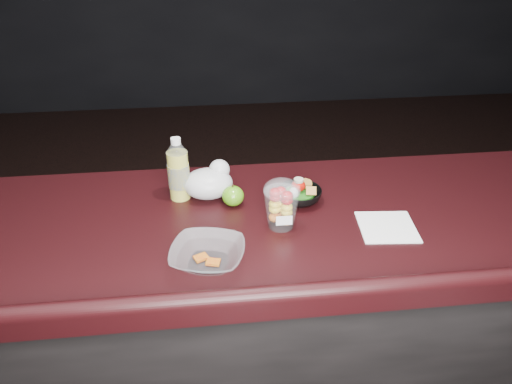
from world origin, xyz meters
TOP-DOWN VIEW (x-y plane):
  - counter at (0.00, 0.30)m, footprint 4.06×0.71m
  - lemonade_bottle at (-0.20, 0.45)m, footprint 0.07×0.07m
  - fruit_cup at (0.09, 0.26)m, footprint 0.11×0.11m
  - green_apple at (-0.03, 0.39)m, footprint 0.07×0.07m
  - plastic_bag at (-0.10, 0.45)m, footprint 0.16×0.13m
  - snack_bowl at (0.17, 0.39)m, footprint 0.17×0.17m
  - takeout_bowl at (-0.12, 0.11)m, footprint 0.23×0.23m
  - paper_napkin at (0.40, 0.21)m, footprint 0.17×0.17m

SIDE VIEW (x-z plane):
  - counter at x=0.00m, z-range 0.00..1.02m
  - paper_napkin at x=0.40m, z-range 1.02..1.02m
  - takeout_bowl at x=-0.12m, z-range 1.02..1.07m
  - snack_bowl at x=0.17m, z-range 1.01..1.08m
  - green_apple at x=-0.03m, z-range 1.02..1.09m
  - plastic_bag at x=-0.10m, z-range 1.01..1.13m
  - fruit_cup at x=0.09m, z-range 1.02..1.17m
  - lemonade_bottle at x=-0.20m, z-range 1.00..1.21m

